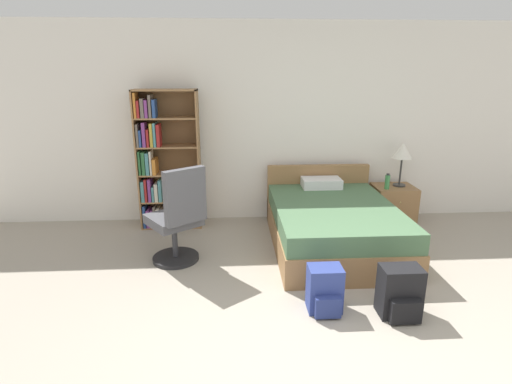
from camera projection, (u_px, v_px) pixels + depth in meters
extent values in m
cube|color=white|center=(288.00, 124.00, 5.33)|extent=(9.00, 0.06, 2.60)
cube|color=olive|center=(139.00, 161.00, 5.07)|extent=(0.02, 0.32, 1.77)
cube|color=olive|center=(199.00, 160.00, 5.12)|extent=(0.02, 0.32, 1.77)
cube|color=brown|center=(171.00, 158.00, 5.24)|extent=(0.78, 0.01, 1.77)
cube|color=olive|center=(173.00, 224.00, 5.35)|extent=(0.74, 0.31, 0.02)
cube|color=navy|center=(146.00, 215.00, 5.25)|extent=(0.03, 0.23, 0.29)
cube|color=#7A387F|center=(150.00, 217.00, 5.27)|extent=(0.04, 0.25, 0.23)
cube|color=#7A387F|center=(153.00, 217.00, 5.25)|extent=(0.03, 0.22, 0.23)
cube|color=#665B51|center=(155.00, 216.00, 5.24)|extent=(0.03, 0.19, 0.28)
cube|color=beige|center=(159.00, 216.00, 5.26)|extent=(0.04, 0.22, 0.26)
cube|color=#665B51|center=(163.00, 216.00, 5.28)|extent=(0.04, 0.25, 0.25)
cube|color=gold|center=(166.00, 217.00, 5.26)|extent=(0.03, 0.20, 0.23)
cube|color=olive|center=(172.00, 199.00, 5.25)|extent=(0.74, 0.31, 0.02)
cube|color=teal|center=(144.00, 190.00, 5.15)|extent=(0.04, 0.23, 0.27)
cube|color=maroon|center=(147.00, 189.00, 5.14)|extent=(0.03, 0.20, 0.29)
cube|color=#7A387F|center=(151.00, 189.00, 5.16)|extent=(0.04, 0.24, 0.29)
cube|color=teal|center=(154.00, 192.00, 5.18)|extent=(0.03, 0.25, 0.19)
cube|color=beige|center=(157.00, 191.00, 5.16)|extent=(0.04, 0.23, 0.24)
cube|color=teal|center=(161.00, 190.00, 5.14)|extent=(0.04, 0.18, 0.28)
cube|color=olive|center=(170.00, 173.00, 5.14)|extent=(0.74, 0.31, 0.02)
cube|color=#2D6638|center=(141.00, 162.00, 5.03)|extent=(0.02, 0.21, 0.30)
cube|color=#2D6638|center=(145.00, 162.00, 5.04)|extent=(0.04, 0.22, 0.29)
cube|color=teal|center=(149.00, 163.00, 5.06)|extent=(0.04, 0.25, 0.28)
cube|color=beige|center=(152.00, 162.00, 5.03)|extent=(0.02, 0.19, 0.30)
cube|color=orange|center=(155.00, 166.00, 5.07)|extent=(0.04, 0.23, 0.20)
cube|color=olive|center=(168.00, 146.00, 5.04)|extent=(0.74, 0.31, 0.02)
cube|color=#665B51|center=(139.00, 135.00, 4.93)|extent=(0.03, 0.20, 0.28)
cube|color=navy|center=(142.00, 138.00, 4.95)|extent=(0.03, 0.22, 0.21)
cube|color=#7A387F|center=(145.00, 134.00, 4.92)|extent=(0.04, 0.19, 0.30)
cube|color=maroon|center=(149.00, 138.00, 4.94)|extent=(0.03, 0.19, 0.22)
cube|color=gold|center=(152.00, 135.00, 4.94)|extent=(0.03, 0.21, 0.29)
cube|color=teal|center=(156.00, 134.00, 4.96)|extent=(0.03, 0.25, 0.29)
cube|color=maroon|center=(159.00, 135.00, 4.93)|extent=(0.04, 0.18, 0.27)
cube|color=olive|center=(166.00, 118.00, 4.94)|extent=(0.74, 0.31, 0.02)
cube|color=orange|center=(136.00, 105.00, 4.82)|extent=(0.03, 0.20, 0.30)
cube|color=maroon|center=(140.00, 109.00, 4.86)|extent=(0.03, 0.25, 0.21)
cube|color=#665B51|center=(143.00, 108.00, 4.85)|extent=(0.04, 0.22, 0.23)
cube|color=#7A387F|center=(147.00, 109.00, 4.84)|extent=(0.04, 0.20, 0.21)
cube|color=#665B51|center=(151.00, 106.00, 4.85)|extent=(0.03, 0.23, 0.27)
cube|color=navy|center=(155.00, 108.00, 4.84)|extent=(0.04, 0.18, 0.22)
cube|color=olive|center=(165.00, 90.00, 4.84)|extent=(0.78, 0.32, 0.02)
cube|color=olive|center=(333.00, 234.00, 4.65)|extent=(1.37, 1.90, 0.31)
cube|color=#4C704C|center=(334.00, 213.00, 4.57)|extent=(1.34, 1.86, 0.21)
cube|color=olive|center=(317.00, 193.00, 5.45)|extent=(1.37, 0.08, 0.78)
cube|color=white|center=(321.00, 183.00, 5.19)|extent=(0.50, 0.30, 0.12)
cylinder|color=#232326|center=(176.00, 258.00, 4.37)|extent=(0.50, 0.50, 0.04)
cylinder|color=#333338|center=(175.00, 240.00, 4.31)|extent=(0.06, 0.06, 0.38)
cube|color=#4C4C51|center=(173.00, 220.00, 4.24)|extent=(0.67, 0.67, 0.10)
cube|color=#4C4C51|center=(185.00, 196.00, 3.94)|extent=(0.40, 0.32, 0.56)
cube|color=olive|center=(393.00, 204.00, 5.42)|extent=(0.53, 0.45, 0.50)
sphere|color=tan|center=(400.00, 203.00, 5.16)|extent=(0.02, 0.02, 0.02)
cylinder|color=#333333|center=(399.00, 185.00, 5.37)|extent=(0.16, 0.16, 0.02)
cylinder|color=#333333|center=(401.00, 171.00, 5.31)|extent=(0.02, 0.02, 0.36)
cone|color=white|center=(403.00, 151.00, 5.23)|extent=(0.26, 0.26, 0.20)
cylinder|color=#3F8C4C|center=(387.00, 182.00, 5.20)|extent=(0.06, 0.06, 0.19)
cylinder|color=#2D2D33|center=(388.00, 174.00, 5.17)|extent=(0.04, 0.04, 0.02)
cube|color=black|center=(399.00, 291.00, 3.34)|extent=(0.34, 0.22, 0.43)
cube|color=black|center=(406.00, 311.00, 3.22)|extent=(0.25, 0.08, 0.20)
cube|color=navy|center=(324.00, 288.00, 3.41)|extent=(0.29, 0.21, 0.40)
cube|color=navy|center=(328.00, 307.00, 3.30)|extent=(0.22, 0.07, 0.18)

